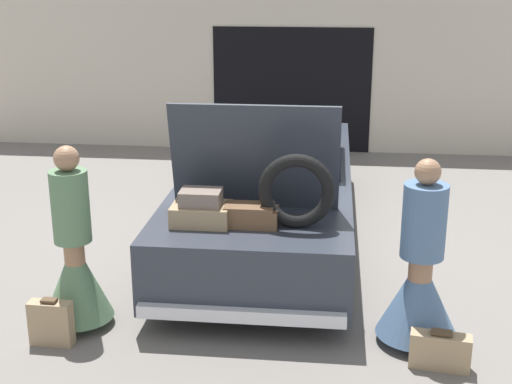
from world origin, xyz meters
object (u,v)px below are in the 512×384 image
Objects in this scene: person_right at (420,280)px; suitcase_beside_right_person at (440,351)px; car at (269,189)px; person_left at (75,264)px; suitcase_beside_left_person at (51,323)px.

person_right is 0.63m from suitcase_beside_right_person.
car reaches higher than person_left.
suitcase_beside_right_person is at bearing -59.59° from car.
suitcase_beside_right_person is (3.26, -0.41, -0.46)m from person_left.
suitcase_beside_left_person is 0.85× the size of suitcase_beside_right_person.
suitcase_beside_right_person is (3.37, -0.03, -0.05)m from suitcase_beside_left_person.
car is at bearing 40.06° from person_right.
car reaches higher than suitcase_beside_left_person.
suitcase_beside_right_person is (1.70, -2.90, -0.45)m from car.
car is 12.31× the size of suitcase_beside_left_person.
person_left is 3.31m from suitcase_beside_right_person.
car is at bearing 120.41° from suitcase_beside_right_person.
person_right is 3.27m from suitcase_beside_left_person.
person_right reaches higher than suitcase_beside_right_person.
person_left is 3.93× the size of suitcase_beside_left_person.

